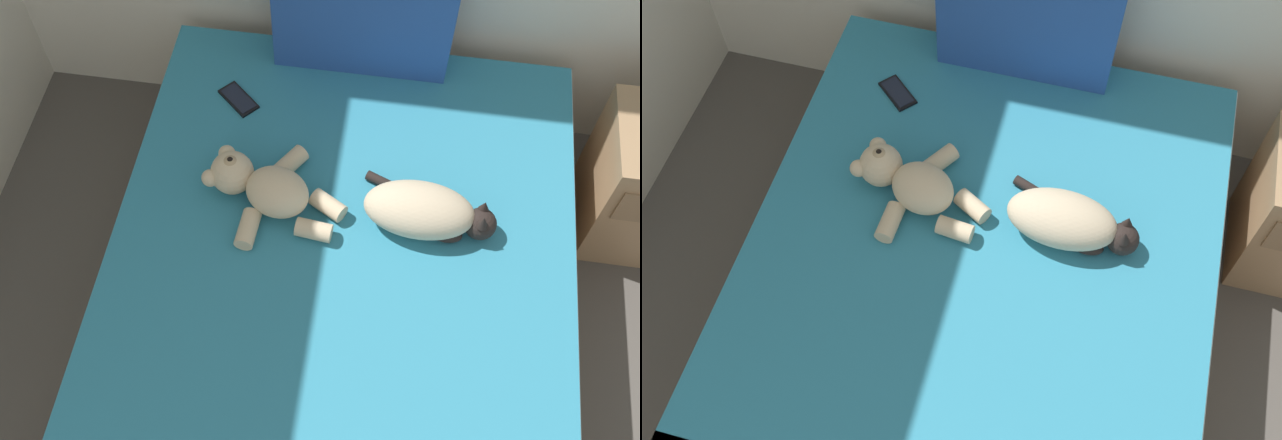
# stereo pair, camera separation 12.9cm
# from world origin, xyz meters

# --- Properties ---
(bed) EXTENTS (1.48, 1.95, 0.48)m
(bed) POSITION_xyz_m (1.38, 3.20, 0.23)
(bed) COLOR #9E7A56
(bed) RESTS_ON ground_plane
(patterned_cushion) EXTENTS (0.60, 0.15, 0.44)m
(patterned_cushion) POSITION_xyz_m (1.35, 4.07, 0.69)
(patterned_cushion) COLOR #264C99
(patterned_cushion) RESTS_ON bed
(cat) EXTENTS (0.42, 0.26, 0.15)m
(cat) POSITION_xyz_m (1.62, 3.42, 0.55)
(cat) COLOR #C6B293
(cat) RESTS_ON bed
(teddy_bear) EXTENTS (0.46, 0.39, 0.15)m
(teddy_bear) POSITION_xyz_m (1.12, 3.44, 0.54)
(teddy_bear) COLOR beige
(teddy_bear) RESTS_ON bed
(cell_phone) EXTENTS (0.16, 0.15, 0.01)m
(cell_phone) POSITION_xyz_m (0.95, 3.82, 0.48)
(cell_phone) COLOR black
(cell_phone) RESTS_ON bed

